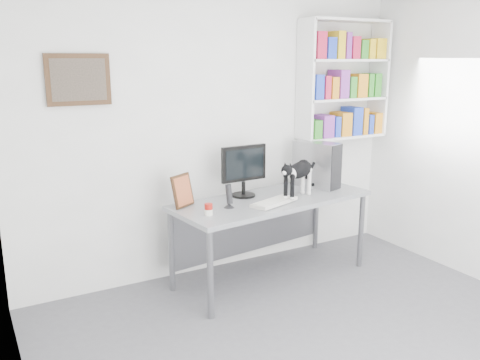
{
  "coord_description": "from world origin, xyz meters",
  "views": [
    {
      "loc": [
        -2.21,
        -2.36,
        2.07
      ],
      "look_at": [
        -0.03,
        1.53,
        1.0
      ],
      "focal_mm": 38.0,
      "sensor_mm": 36.0,
      "label": 1
    }
  ],
  "objects_px": {
    "keyboard": "(274,202)",
    "pc_tower": "(316,164)",
    "desk": "(272,238)",
    "soup_can": "(209,209)",
    "leaning_print": "(182,190)",
    "speaker": "(229,196)",
    "cat": "(299,179)",
    "bookshelf": "(344,80)",
    "monitor": "(243,171)"
  },
  "relations": [
    {
      "from": "pc_tower",
      "to": "desk",
      "type": "bearing_deg",
      "value": 174.25
    },
    {
      "from": "monitor",
      "to": "leaning_print",
      "type": "distance_m",
      "value": 0.64
    },
    {
      "from": "desk",
      "to": "soup_can",
      "type": "bearing_deg",
      "value": -172.85
    },
    {
      "from": "bookshelf",
      "to": "speaker",
      "type": "height_order",
      "value": "bookshelf"
    },
    {
      "from": "desk",
      "to": "speaker",
      "type": "bearing_deg",
      "value": -178.1
    },
    {
      "from": "keyboard",
      "to": "soup_can",
      "type": "bearing_deg",
      "value": 162.3
    },
    {
      "from": "speaker",
      "to": "monitor",
      "type": "bearing_deg",
      "value": 30.28
    },
    {
      "from": "keyboard",
      "to": "leaning_print",
      "type": "height_order",
      "value": "leaning_print"
    },
    {
      "from": "bookshelf",
      "to": "speaker",
      "type": "bearing_deg",
      "value": -164.53
    },
    {
      "from": "desk",
      "to": "soup_can",
      "type": "xyz_separation_m",
      "value": [
        -0.75,
        -0.19,
        0.45
      ]
    },
    {
      "from": "bookshelf",
      "to": "pc_tower",
      "type": "relative_size",
      "value": 2.7
    },
    {
      "from": "desk",
      "to": "leaning_print",
      "type": "xyz_separation_m",
      "value": [
        -0.84,
        0.15,
        0.55
      ]
    },
    {
      "from": "desk",
      "to": "soup_can",
      "type": "distance_m",
      "value": 0.9
    },
    {
      "from": "desk",
      "to": "keyboard",
      "type": "relative_size",
      "value": 4.08
    },
    {
      "from": "keyboard",
      "to": "cat",
      "type": "xyz_separation_m",
      "value": [
        0.31,
        0.07,
        0.16
      ]
    },
    {
      "from": "desk",
      "to": "cat",
      "type": "relative_size",
      "value": 3.35
    },
    {
      "from": "bookshelf",
      "to": "soup_can",
      "type": "height_order",
      "value": "bookshelf"
    },
    {
      "from": "bookshelf",
      "to": "keyboard",
      "type": "relative_size",
      "value": 2.64
    },
    {
      "from": "bookshelf",
      "to": "pc_tower",
      "type": "distance_m",
      "value": 0.98
    },
    {
      "from": "keyboard",
      "to": "cat",
      "type": "bearing_deg",
      "value": -6.86
    },
    {
      "from": "monitor",
      "to": "speaker",
      "type": "height_order",
      "value": "monitor"
    },
    {
      "from": "bookshelf",
      "to": "pc_tower",
      "type": "height_order",
      "value": "bookshelf"
    },
    {
      "from": "speaker",
      "to": "cat",
      "type": "xyz_separation_m",
      "value": [
        0.72,
        -0.03,
        0.07
      ]
    },
    {
      "from": "soup_can",
      "to": "pc_tower",
      "type": "bearing_deg",
      "value": 13.95
    },
    {
      "from": "bookshelf",
      "to": "leaning_print",
      "type": "height_order",
      "value": "bookshelf"
    },
    {
      "from": "desk",
      "to": "monitor",
      "type": "distance_m",
      "value": 0.7
    },
    {
      "from": "desk",
      "to": "leaning_print",
      "type": "relative_size",
      "value": 6.45
    },
    {
      "from": "pc_tower",
      "to": "soup_can",
      "type": "relative_size",
      "value": 4.61
    },
    {
      "from": "monitor",
      "to": "leaning_print",
      "type": "relative_size",
      "value": 1.67
    },
    {
      "from": "monitor",
      "to": "keyboard",
      "type": "xyz_separation_m",
      "value": [
        0.11,
        -0.36,
        -0.23
      ]
    },
    {
      "from": "monitor",
      "to": "soup_can",
      "type": "height_order",
      "value": "monitor"
    },
    {
      "from": "bookshelf",
      "to": "keyboard",
      "type": "height_order",
      "value": "bookshelf"
    },
    {
      "from": "speaker",
      "to": "soup_can",
      "type": "xyz_separation_m",
      "value": [
        -0.25,
        -0.11,
        -0.06
      ]
    },
    {
      "from": "leaning_print",
      "to": "cat",
      "type": "bearing_deg",
      "value": -42.64
    },
    {
      "from": "speaker",
      "to": "cat",
      "type": "bearing_deg",
      "value": -14.04
    },
    {
      "from": "keyboard",
      "to": "pc_tower",
      "type": "bearing_deg",
      "value": 5.56
    },
    {
      "from": "keyboard",
      "to": "monitor",
      "type": "bearing_deg",
      "value": 87.9
    },
    {
      "from": "soup_can",
      "to": "leaning_print",
      "type": "bearing_deg",
      "value": 104.06
    },
    {
      "from": "keyboard",
      "to": "leaning_print",
      "type": "xyz_separation_m",
      "value": [
        -0.74,
        0.33,
        0.13
      ]
    },
    {
      "from": "bookshelf",
      "to": "desk",
      "type": "relative_size",
      "value": 0.65
    },
    {
      "from": "bookshelf",
      "to": "speaker",
      "type": "relative_size",
      "value": 5.71
    },
    {
      "from": "keyboard",
      "to": "leaning_print",
      "type": "bearing_deg",
      "value": 137.15
    },
    {
      "from": "speaker",
      "to": "leaning_print",
      "type": "bearing_deg",
      "value": 133.84
    },
    {
      "from": "pc_tower",
      "to": "soup_can",
      "type": "bearing_deg",
      "value": 174.54
    },
    {
      "from": "desk",
      "to": "pc_tower",
      "type": "distance_m",
      "value": 0.9
    },
    {
      "from": "pc_tower",
      "to": "soup_can",
      "type": "xyz_separation_m",
      "value": [
        -1.37,
        -0.34,
        -0.18
      ]
    },
    {
      "from": "bookshelf",
      "to": "speaker",
      "type": "distance_m",
      "value": 1.92
    },
    {
      "from": "keyboard",
      "to": "soup_can",
      "type": "height_order",
      "value": "soup_can"
    },
    {
      "from": "bookshelf",
      "to": "cat",
      "type": "xyz_separation_m",
      "value": [
        -0.9,
        -0.48,
        -0.87
      ]
    },
    {
      "from": "bookshelf",
      "to": "cat",
      "type": "relative_size",
      "value": 2.16
    }
  ]
}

